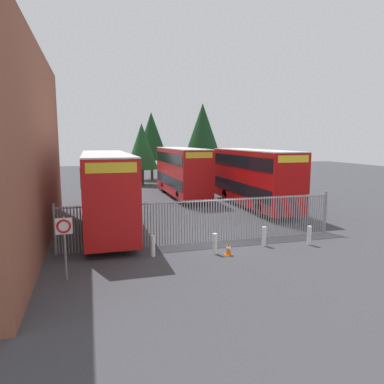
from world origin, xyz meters
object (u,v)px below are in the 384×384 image
Objects in this scene: speed_limit_sign_post at (64,233)px; bollard_far_right at (309,235)px; bollard_near_left at (153,246)px; bollard_near_right at (264,236)px; bollard_center_front at (215,244)px; double_decker_bus_behind_fence_right at (182,170)px; double_decker_bus_near_gate at (106,188)px; traffic_cone_by_gate at (228,249)px; double_decker_bus_behind_fence_left at (254,176)px.

bollard_far_right is at bearing 7.25° from speed_limit_sign_post.
bollard_near_left is 1.00× the size of bollard_near_right.
double_decker_bus_behind_fence_right is at bearing 80.76° from bollard_center_front.
traffic_cone_by_gate is (5.00, -6.15, -2.13)m from double_decker_bus_near_gate.
double_decker_bus_near_gate reaches higher than traffic_cone_by_gate.
speed_limit_sign_post is (-6.86, -1.05, 1.49)m from traffic_cone_by_gate.
speed_limit_sign_post is (-6.33, -1.39, 1.30)m from bollard_center_front.
traffic_cone_by_gate is at bearing -120.96° from double_decker_bus_behind_fence_left.
bollard_near_right is (5.52, 0.09, 0.00)m from bollard_near_left.
double_decker_bus_near_gate and double_decker_bus_behind_fence_right have the same top height.
traffic_cone_by_gate is (3.31, -0.77, -0.19)m from bollard_near_left.
double_decker_bus_near_gate is 12.91m from double_decker_bus_behind_fence_right.
double_decker_bus_near_gate reaches higher than bollard_near_left.
double_decker_bus_near_gate is at bearing 143.75° from bollard_near_right.
bollard_center_front is 0.40× the size of speed_limit_sign_post.
double_decker_bus_behind_fence_right reaches higher than bollard_near_right.
double_decker_bus_near_gate is 9.15m from bollard_near_right.
double_decker_bus_near_gate is 11.23m from bollard_far_right.
speed_limit_sign_post is (-9.02, -17.94, -0.65)m from double_decker_bus_behind_fence_right.
bollard_near_right is (2.74, 0.52, 0.00)m from bollard_center_front.
double_decker_bus_behind_fence_left reaches higher than traffic_cone_by_gate.
double_decker_bus_behind_fence_left is at bearing 80.21° from bollard_far_right.
bollard_near_left is 0.40× the size of speed_limit_sign_post.
bollard_center_front and bollard_near_right have the same top height.
double_decker_bus_behind_fence_left is 10.32m from bollard_near_right.
traffic_cone_by_gate is (-2.21, -0.87, -0.19)m from bollard_near_right.
bollard_center_front is (2.77, -0.43, 0.00)m from bollard_near_left.
bollard_near_left and bollard_center_front have the same top height.
bollard_near_left and bollard_near_right have the same top height.
double_decker_bus_behind_fence_right is (-3.97, 6.68, 0.00)m from double_decker_bus_behind_fence_left.
double_decker_bus_behind_fence_left is at bearing 55.99° from bollard_center_front.
speed_limit_sign_post is (-1.86, -7.20, -0.65)m from double_decker_bus_near_gate.
double_decker_bus_behind_fence_left is 17.20m from speed_limit_sign_post.
double_decker_bus_behind_fence_left reaches higher than bollard_center_front.
bollard_near_left is (1.70, -5.38, -1.95)m from double_decker_bus_near_gate.
bollard_far_right is 11.46m from speed_limit_sign_post.
bollard_near_right and bollard_far_right have the same top height.
bollard_far_right is (2.22, -0.48, 0.00)m from bollard_near_right.
bollard_near_right is at bearing 10.80° from bollard_center_front.
bollard_center_front is (-6.66, -9.87, -1.95)m from double_decker_bus_behind_fence_left.
bollard_center_front reaches higher than traffic_cone_by_gate.
double_decker_bus_near_gate is at bearing -159.97° from double_decker_bus_behind_fence_left.
speed_limit_sign_post is (-3.56, -1.82, 1.30)m from bollard_near_left.
double_decker_bus_near_gate is 7.47m from speed_limit_sign_post.
double_decker_bus_near_gate is 4.50× the size of speed_limit_sign_post.
bollard_near_left is at bearing 27.10° from speed_limit_sign_post.
double_decker_bus_behind_fence_right is at bearing 63.30° from speed_limit_sign_post.
double_decker_bus_behind_fence_right reaches higher than bollard_far_right.
double_decker_bus_behind_fence_right is 16.14m from bollard_near_right.
double_decker_bus_behind_fence_right is at bearing 56.30° from double_decker_bus_near_gate.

